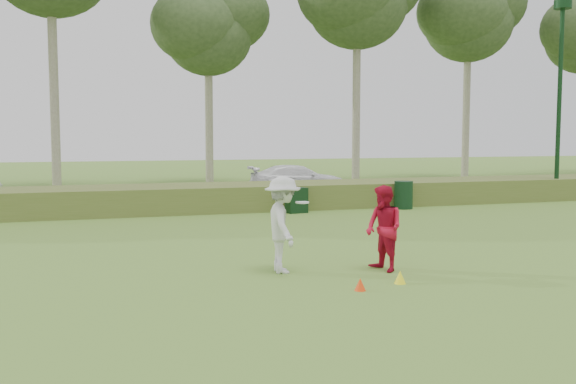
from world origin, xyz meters
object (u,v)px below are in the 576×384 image
object	(u,v)px
lamp_post	(561,64)
cone_orange	(360,284)
player_red	(384,228)
cone_yellow	(400,277)
player_white	(283,225)
trash_bin	(404,195)
car_right	(298,179)
utility_cabinet	(297,200)

from	to	relation	value
lamp_post	cone_orange	distance (m)	19.37
player_red	lamp_post	bearing A→B (deg)	117.67
cone_yellow	player_white	bearing A→B (deg)	137.71
cone_orange	lamp_post	bearing A→B (deg)	39.83
trash_bin	cone_yellow	bearing A→B (deg)	-118.31
trash_bin	car_right	size ratio (longest dim) A/B	0.23
cone_yellow	player_red	bearing A→B (deg)	79.35
car_right	cone_orange	bearing A→B (deg)	169.18
lamp_post	cone_orange	xyz separation A→B (m)	(-14.27, -11.90, -5.48)
player_red	utility_cabinet	size ratio (longest dim) A/B	1.95
utility_cabinet	cone_orange	bearing A→B (deg)	-113.53
lamp_post	cone_yellow	distance (m)	18.54
lamp_post	cone_yellow	bearing A→B (deg)	-138.95
lamp_post	cone_yellow	world-z (taller)	lamp_post
player_red	car_right	size ratio (longest dim) A/B	0.38
player_white	trash_bin	distance (m)	11.87
cone_orange	cone_yellow	distance (m)	0.94
player_red	cone_yellow	world-z (taller)	player_red
player_white	player_red	world-z (taller)	player_white
cone_yellow	utility_cabinet	distance (m)	10.89
player_red	cone_yellow	distance (m)	1.32
trash_bin	car_right	distance (m)	6.87
cone_orange	car_right	xyz separation A→B (m)	(4.84, 17.62, 0.60)
lamp_post	car_right	bearing A→B (deg)	148.73
cone_orange	cone_yellow	bearing A→B (deg)	16.15
lamp_post	player_white	bearing A→B (deg)	-146.31
player_white	car_right	xyz separation A→B (m)	(5.67, 15.78, -0.24)
player_white	cone_yellow	distance (m)	2.48
player_white	cone_yellow	bearing A→B (deg)	-125.94
utility_cabinet	car_right	bearing A→B (deg)	60.35
lamp_post	car_right	xyz separation A→B (m)	(-9.42, 5.72, -4.89)
cone_yellow	utility_cabinet	world-z (taller)	utility_cabinet
player_red	car_right	world-z (taller)	player_red
cone_orange	trash_bin	distance (m)	12.89
player_white	trash_bin	size ratio (longest dim) A/B	1.86
cone_yellow	car_right	size ratio (longest dim) A/B	0.05
trash_bin	car_right	bearing A→B (deg)	105.67
utility_cabinet	cone_yellow	bearing A→B (deg)	-109.19
cone_orange	car_right	distance (m)	18.28
cone_orange	cone_yellow	size ratio (longest dim) A/B	0.92
player_white	utility_cabinet	world-z (taller)	player_white
car_right	player_white	bearing A→B (deg)	164.78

